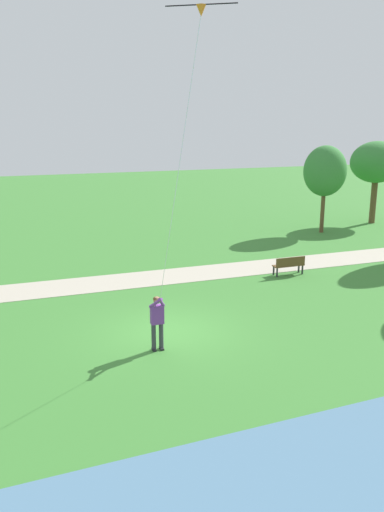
# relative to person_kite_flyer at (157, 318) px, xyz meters

# --- Properties ---
(ground_plane) EXTENTS (120.00, 120.00, 0.00)m
(ground_plane) POSITION_rel_person_kite_flyer_xyz_m (-1.23, 0.79, -1.05)
(ground_plane) COLOR #3D7F33
(walkway_path) EXTENTS (3.41, 32.06, 0.02)m
(walkway_path) POSITION_rel_person_kite_flyer_xyz_m (-7.39, 2.79, -1.04)
(walkway_path) COLOR #B7AD99
(walkway_path) RESTS_ON ground
(person_kite_flyer) EXTENTS (0.62, 0.52, 1.83)m
(person_kite_flyer) POSITION_rel_person_kite_flyer_xyz_m (0.00, 0.00, 0.00)
(person_kite_flyer) COLOR #232328
(person_kite_flyer) RESTS_ON ground
(park_bench_near_walkway) EXTENTS (0.49, 1.51, 0.88)m
(park_bench_near_walkway) POSITION_rel_person_kite_flyer_xyz_m (-5.55, 8.24, -0.54)
(park_bench_near_walkway) COLOR brown
(park_bench_near_walkway) RESTS_ON ground
(tree_lakeside_near) EXTENTS (2.63, 2.74, 5.55)m
(tree_lakeside_near) POSITION_rel_person_kite_flyer_xyz_m (-13.24, 15.57, 2.89)
(tree_lakeside_near) COLOR brown
(tree_lakeside_near) RESTS_ON ground
(tree_treeline_center) EXTENTS (3.37, 3.76, 5.72)m
(tree_treeline_center) POSITION_rel_person_kite_flyer_xyz_m (-14.67, 20.90, 3.20)
(tree_treeline_center) COLOR brown
(tree_treeline_center) RESTS_ON ground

